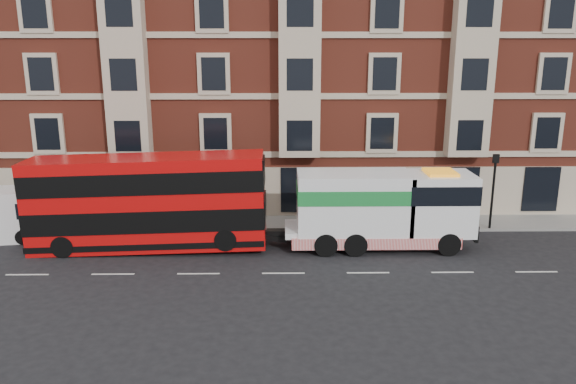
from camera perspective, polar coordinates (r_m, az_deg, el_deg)
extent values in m
plane|color=black|center=(26.67, -0.47, -8.26)|extent=(120.00, 120.00, 0.00)
cube|color=slate|center=(33.69, -0.55, -3.19)|extent=(90.00, 3.00, 0.15)
cube|color=maroon|center=(39.62, 0.11, 12.61)|extent=(45.00, 12.00, 18.00)
cylinder|color=black|center=(32.39, -11.22, -0.38)|extent=(0.14, 0.14, 4.00)
cube|color=black|center=(31.93, -11.40, 3.26)|extent=(0.35, 0.15, 0.50)
cylinder|color=black|center=(34.09, 20.06, -0.26)|extent=(0.14, 0.14, 4.00)
cube|color=black|center=(33.65, 20.37, 3.20)|extent=(0.35, 0.15, 0.50)
cube|color=red|center=(29.94, -14.09, -1.00)|extent=(12.12, 2.70, 4.76)
cube|color=black|center=(30.13, -14.01, -2.29)|extent=(12.16, 2.76, 1.14)
cube|color=black|center=(29.64, -14.23, 1.32)|extent=(12.16, 2.76, 1.08)
cylinder|color=black|center=(30.62, -21.91, -5.17)|extent=(1.13, 0.35, 1.13)
cylinder|color=black|center=(32.78, -20.42, -3.75)|extent=(1.13, 0.35, 1.13)
cylinder|color=black|center=(28.60, -6.36, -4.85)|extent=(1.13, 0.35, 1.13)
cylinder|color=black|center=(30.91, -5.94, -3.34)|extent=(1.13, 0.35, 1.13)
cube|color=white|center=(30.01, 9.05, -3.72)|extent=(9.74, 2.49, 0.32)
cube|color=white|center=(30.31, 15.01, -1.08)|extent=(3.46, 2.70, 3.14)
cube|color=white|center=(29.40, 6.67, -1.05)|extent=(5.84, 2.70, 3.14)
cube|color=#1C8035|center=(29.26, 6.70, -0.02)|extent=(5.90, 2.74, 0.76)
cube|color=red|center=(30.10, 8.62, -4.41)|extent=(8.65, 2.76, 0.59)
cylinder|color=black|center=(29.82, 16.01, -5.12)|extent=(1.19, 0.38, 1.19)
cylinder|color=black|center=(32.04, 14.78, -3.66)|extent=(1.19, 0.38, 1.19)
cylinder|color=black|center=(28.81, 6.87, -5.33)|extent=(1.19, 0.43, 1.19)
cylinder|color=black|center=(31.11, 6.29, -3.80)|extent=(1.19, 0.43, 1.19)
cylinder|color=black|center=(28.65, 3.85, -5.37)|extent=(1.19, 0.43, 1.19)
cylinder|color=black|center=(30.96, 3.50, -3.83)|extent=(1.19, 0.43, 1.19)
cylinder|color=black|center=(33.49, -25.28, -4.14)|extent=(0.86, 0.39, 0.83)
cylinder|color=black|center=(35.38, -24.41, -3.09)|extent=(0.86, 0.39, 0.83)
imported|color=black|center=(35.34, -25.40, -2.28)|extent=(0.71, 0.61, 1.63)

